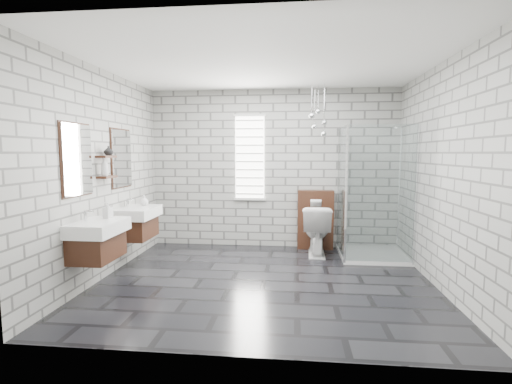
% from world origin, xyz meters
% --- Properties ---
extents(floor, '(4.20, 3.60, 0.02)m').
position_xyz_m(floor, '(0.00, 0.00, -0.01)').
color(floor, black).
rests_on(floor, ground).
extents(ceiling, '(4.20, 3.60, 0.02)m').
position_xyz_m(ceiling, '(0.00, 0.00, 2.71)').
color(ceiling, white).
rests_on(ceiling, wall_back).
extents(wall_back, '(4.20, 0.02, 2.70)m').
position_xyz_m(wall_back, '(0.00, 1.81, 1.35)').
color(wall_back, '#A3A39D').
rests_on(wall_back, floor).
extents(wall_front, '(4.20, 0.02, 2.70)m').
position_xyz_m(wall_front, '(0.00, -1.81, 1.35)').
color(wall_front, '#A3A39D').
rests_on(wall_front, floor).
extents(wall_left, '(0.02, 3.60, 2.70)m').
position_xyz_m(wall_left, '(-2.11, 0.00, 1.35)').
color(wall_left, '#A3A39D').
rests_on(wall_left, floor).
extents(wall_right, '(0.02, 3.60, 2.70)m').
position_xyz_m(wall_right, '(2.11, 0.00, 1.35)').
color(wall_right, '#A3A39D').
rests_on(wall_right, floor).
extents(vanity_left, '(0.47, 0.70, 1.57)m').
position_xyz_m(vanity_left, '(-1.91, -0.61, 0.76)').
color(vanity_left, '#3C1F12').
rests_on(vanity_left, wall_left).
extents(vanity_right, '(0.47, 0.70, 1.57)m').
position_xyz_m(vanity_right, '(-1.91, 0.48, 0.76)').
color(vanity_right, '#3C1F12').
rests_on(vanity_right, wall_left).
extents(shelf_lower, '(0.14, 0.30, 0.03)m').
position_xyz_m(shelf_lower, '(-2.03, -0.05, 1.32)').
color(shelf_lower, '#3C1F12').
rests_on(shelf_lower, wall_left).
extents(shelf_upper, '(0.14, 0.30, 0.03)m').
position_xyz_m(shelf_upper, '(-2.03, -0.05, 1.58)').
color(shelf_upper, '#3C1F12').
rests_on(shelf_upper, wall_left).
extents(window, '(0.56, 0.05, 1.48)m').
position_xyz_m(window, '(-0.40, 1.78, 1.55)').
color(window, white).
rests_on(window, wall_back).
extents(cistern_panel, '(0.60, 0.20, 1.00)m').
position_xyz_m(cistern_panel, '(0.73, 1.70, 0.50)').
color(cistern_panel, '#3C1F12').
rests_on(cistern_panel, floor).
extents(flush_plate, '(0.18, 0.01, 0.12)m').
position_xyz_m(flush_plate, '(0.73, 1.60, 0.80)').
color(flush_plate, silver).
rests_on(flush_plate, cistern_panel).
extents(shower_enclosure, '(1.00, 1.00, 2.03)m').
position_xyz_m(shower_enclosure, '(1.50, 1.18, 0.50)').
color(shower_enclosure, white).
rests_on(shower_enclosure, floor).
extents(pendant_cluster, '(0.30, 0.29, 0.82)m').
position_xyz_m(pendant_cluster, '(0.73, 1.37, 2.12)').
color(pendant_cluster, silver).
rests_on(pendant_cluster, ceiling).
extents(toilet, '(0.47, 0.80, 0.80)m').
position_xyz_m(toilet, '(0.73, 1.33, 0.40)').
color(toilet, white).
rests_on(toilet, floor).
extents(soap_bottle_a, '(0.11, 0.11, 0.19)m').
position_xyz_m(soap_bottle_a, '(-1.86, -0.39, 0.95)').
color(soap_bottle_a, '#B2B2B2').
rests_on(soap_bottle_a, vanity_left).
extents(soap_bottle_b, '(0.15, 0.15, 0.15)m').
position_xyz_m(soap_bottle_b, '(-1.85, 0.68, 0.93)').
color(soap_bottle_b, '#B2B2B2').
rests_on(soap_bottle_b, vanity_right).
extents(soap_bottle_c, '(0.12, 0.12, 0.24)m').
position_xyz_m(soap_bottle_c, '(-2.02, -0.12, 1.45)').
color(soap_bottle_c, '#B2B2B2').
rests_on(soap_bottle_c, shelf_lower).
extents(vase, '(0.13, 0.13, 0.12)m').
position_xyz_m(vase, '(-2.02, -0.00, 1.66)').
color(vase, '#B2B2B2').
rests_on(vase, shelf_upper).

